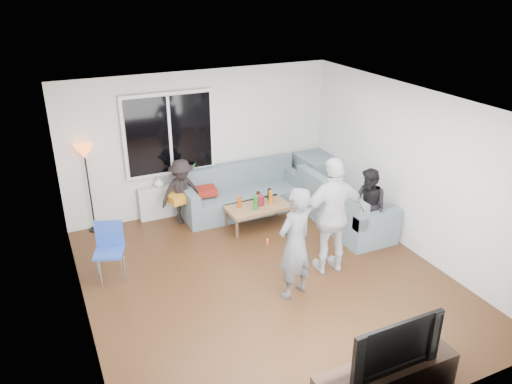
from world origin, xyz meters
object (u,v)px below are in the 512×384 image
coffee_table (258,216)px  television (391,342)px  tv_console (385,381)px  side_chair (109,253)px  player_left (295,243)px  spectator_right (369,206)px  player_right (333,216)px  sofa_right_section (345,202)px  sofa_back_section (244,190)px  spectator_back (182,192)px  floor_lamp (89,189)px

coffee_table → television: bearing=-96.1°
coffee_table → tv_console: size_ratio=0.69×
side_chair → player_left: player_left is taller
spectator_right → tv_console: bearing=-41.7°
tv_console → player_right: bearing=70.4°
television → coffee_table: bearing=83.9°
side_chair → sofa_right_section: bearing=19.0°
sofa_back_section → spectator_back: size_ratio=1.93×
sofa_right_section → player_left: (-1.84, -1.48, 0.38)m
player_left → spectator_back: 2.86m
floor_lamp → sofa_back_section: bearing=-8.1°
spectator_right → tv_console: size_ratio=0.79×
sofa_right_section → coffee_table: (-1.43, 0.57, -0.22)m
sofa_back_section → spectator_back: (-1.17, 0.03, 0.17)m
sofa_back_section → side_chair: size_ratio=2.67×
sofa_right_section → floor_lamp: floor_lamp is taller
coffee_table → floor_lamp: 2.90m
player_left → side_chair: bearing=-51.2°
side_chair → floor_lamp: size_ratio=0.55×
player_left → tv_console: 2.12m
sofa_back_section → player_right: size_ratio=1.29×
player_left → spectator_right: size_ratio=1.28×
sofa_back_section → player_right: bearing=-81.2°
sofa_right_section → tv_console: size_ratio=1.25×
spectator_back → tv_console: (0.70, -4.80, -0.37)m
spectator_right → sofa_right_section: bearing=171.5°
sofa_back_section → player_left: 2.79m
coffee_table → side_chair: 2.72m
sofa_back_section → television: 4.80m
floor_lamp → television: size_ratio=1.48×
sofa_right_section → player_left: 2.39m
player_right → tv_console: (-0.84, -2.37, -0.67)m
floor_lamp → spectator_back: bearing=-13.0°
sofa_back_section → tv_console: size_ratio=1.44×
sofa_back_section → floor_lamp: 2.72m
spectator_back → television: 4.85m
spectator_back → spectator_right: bearing=-40.7°
sofa_right_section → side_chair: size_ratio=2.33×
sofa_back_section → coffee_table: sofa_back_section is taller
sofa_back_section → floor_lamp: size_ratio=1.47×
sofa_right_section → side_chair: (-4.07, -0.02, 0.01)m
spectator_back → player_left: bearing=-78.9°
sofa_right_section → television: size_ratio=1.89×
tv_console → television: bearing=0.0°
side_chair → coffee_table: bearing=31.4°
sofa_right_section → spectator_back: size_ratio=1.68×
side_chair → spectator_right: (4.07, -0.63, 0.20)m
coffee_table → television: (-0.44, -4.09, 0.54)m
sofa_back_section → spectator_right: size_ratio=1.82×
tv_console → spectator_right: bearing=56.8°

